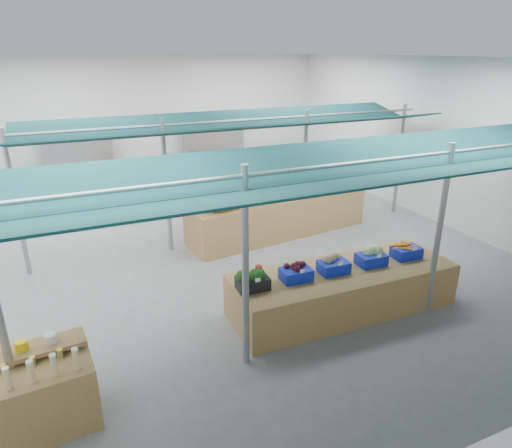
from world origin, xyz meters
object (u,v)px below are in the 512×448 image
(veg_counter, at_px, (343,289))
(vendor_left, at_px, (218,192))
(vendor_right, at_px, (281,185))
(bottle_shelf, at_px, (8,402))
(crate_stack, at_px, (441,284))
(fruit_counter, at_px, (279,215))

(veg_counter, bearing_deg, vendor_left, 98.84)
(veg_counter, bearing_deg, vendor_right, 77.42)
(vendor_right, bearing_deg, bottle_shelf, 33.33)
(crate_stack, relative_size, vendor_left, 0.32)
(vendor_left, bearing_deg, bottle_shelf, 42.75)
(vendor_left, distance_m, vendor_right, 1.80)
(crate_stack, bearing_deg, bottle_shelf, -177.23)
(veg_counter, height_order, fruit_counter, fruit_counter)
(veg_counter, height_order, crate_stack, veg_counter)
(veg_counter, xyz_separation_m, vendor_right, (1.17, 4.74, 0.54))
(crate_stack, xyz_separation_m, vendor_right, (-0.71, 5.17, 0.63))
(vendor_right, bearing_deg, vendor_left, -7.41)
(fruit_counter, height_order, vendor_left, vendor_left)
(fruit_counter, relative_size, crate_stack, 7.79)
(veg_counter, relative_size, crate_stack, 6.68)
(fruit_counter, distance_m, vendor_right, 1.33)
(vendor_left, bearing_deg, veg_counter, 90.12)
(veg_counter, distance_m, fruit_counter, 3.69)
(vendor_right, bearing_deg, crate_stack, 90.36)
(bottle_shelf, xyz_separation_m, fruit_counter, (5.80, 4.41, 0.03))
(veg_counter, relative_size, vendor_left, 2.14)
(bottle_shelf, relative_size, veg_counter, 0.50)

